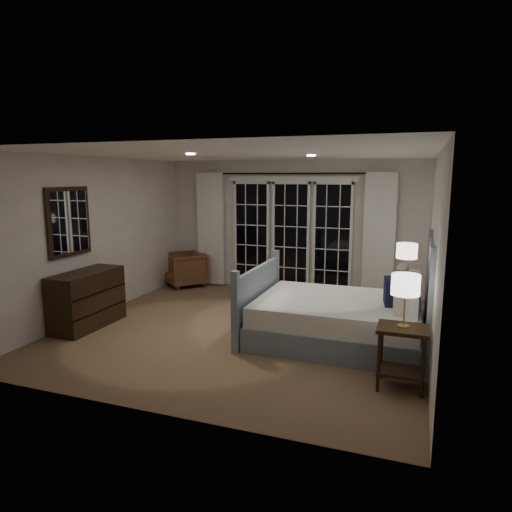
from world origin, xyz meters
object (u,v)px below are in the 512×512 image
(bed, at_px, (342,317))
(nightstand_left, at_px, (402,348))
(nightstand_right, at_px, (404,295))
(lamp_right, at_px, (407,251))
(lamp_left, at_px, (406,285))
(dresser, at_px, (87,299))
(armchair, at_px, (185,269))

(bed, height_order, nightstand_left, bed)
(nightstand_right, bearing_deg, lamp_right, 26.57)
(lamp_left, bearing_deg, nightstand_right, 91.40)
(lamp_right, bearing_deg, dresser, -156.42)
(nightstand_left, bearing_deg, lamp_left, 180.00)
(bed, distance_m, nightstand_left, 1.41)
(lamp_left, distance_m, armchair, 5.47)
(lamp_left, height_order, armchair, lamp_left)
(nightstand_left, relative_size, dresser, 0.57)
(lamp_left, height_order, lamp_right, lamp_left)
(nightstand_left, relative_size, lamp_right, 1.12)
(lamp_right, distance_m, dresser, 4.83)
(bed, relative_size, armchair, 3.11)
(bed, height_order, dresser, bed)
(nightstand_left, height_order, lamp_right, lamp_right)
(bed, distance_m, lamp_right, 1.65)
(nightstand_right, bearing_deg, bed, -120.23)
(bed, relative_size, lamp_left, 4.21)
(lamp_left, bearing_deg, armchair, 142.81)
(armchair, height_order, dresser, dresser)
(nightstand_right, relative_size, lamp_left, 1.08)
(lamp_right, relative_size, dresser, 0.51)
(nightstand_left, xyz_separation_m, nightstand_right, (-0.06, 2.44, -0.05))
(nightstand_left, bearing_deg, armchair, 142.81)
(nightstand_right, distance_m, lamp_left, 2.54)
(lamp_left, distance_m, dresser, 4.53)
(nightstand_left, height_order, dresser, dresser)
(nightstand_left, xyz_separation_m, lamp_right, (-0.06, 2.44, 0.63))
(bed, relative_size, dresser, 1.99)
(dresser, bearing_deg, bed, 9.95)
(armchair, bearing_deg, bed, 10.95)
(bed, relative_size, lamp_right, 3.92)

